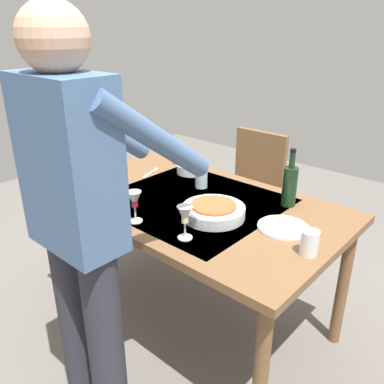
# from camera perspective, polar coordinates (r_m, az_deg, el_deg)

# --- Properties ---
(ground_plane) EXTENTS (6.00, 6.00, 0.00)m
(ground_plane) POSITION_cam_1_polar(r_m,az_deg,el_deg) (2.49, -0.00, -17.53)
(ground_plane) COLOR #66605B
(dining_table) EXTENTS (1.54, 0.92, 0.77)m
(dining_table) POSITION_cam_1_polar(r_m,az_deg,el_deg) (2.11, -0.00, -3.16)
(dining_table) COLOR brown
(dining_table) RESTS_ON ground_plane
(chair_near) EXTENTS (0.40, 0.40, 0.91)m
(chair_near) POSITION_cam_1_polar(r_m,az_deg,el_deg) (2.89, 8.40, 0.65)
(chair_near) COLOR #523019
(chair_near) RESTS_ON ground_plane
(person_server) EXTENTS (0.42, 0.61, 1.69)m
(person_server) POSITION_cam_1_polar(r_m,az_deg,el_deg) (1.49, -15.52, -4.03)
(person_server) COLOR #2D2D38
(person_server) RESTS_ON ground_plane
(wine_bottle) EXTENTS (0.07, 0.07, 0.30)m
(wine_bottle) POSITION_cam_1_polar(r_m,az_deg,el_deg) (2.04, 13.77, 1.00)
(wine_bottle) COLOR black
(wine_bottle) RESTS_ON dining_table
(wine_glass_left) EXTENTS (0.07, 0.07, 0.15)m
(wine_glass_left) POSITION_cam_1_polar(r_m,az_deg,el_deg) (1.68, -1.02, -3.51)
(wine_glass_left) COLOR white
(wine_glass_left) RESTS_ON dining_table
(wine_glass_right) EXTENTS (0.07, 0.07, 0.15)m
(wine_glass_right) POSITION_cam_1_polar(r_m,az_deg,el_deg) (1.84, -8.20, -1.29)
(wine_glass_right) COLOR white
(wine_glass_right) RESTS_ON dining_table
(water_cup_near_left) EXTENTS (0.07, 0.07, 0.10)m
(water_cup_near_left) POSITION_cam_1_polar(r_m,az_deg,el_deg) (2.23, 1.34, 1.90)
(water_cup_near_left) COLOR silver
(water_cup_near_left) RESTS_ON dining_table
(water_cup_near_right) EXTENTS (0.07, 0.07, 0.10)m
(water_cup_near_right) POSITION_cam_1_polar(r_m,az_deg,el_deg) (1.66, 16.41, -6.95)
(water_cup_near_right) COLOR silver
(water_cup_near_right) RESTS_ON dining_table
(water_cup_far_left) EXTENTS (0.07, 0.07, 0.10)m
(water_cup_far_left) POSITION_cam_1_polar(r_m,az_deg,el_deg) (2.59, -1.76, 5.01)
(water_cup_far_left) COLOR silver
(water_cup_far_left) RESTS_ON dining_table
(serving_bowl_pasta) EXTENTS (0.30, 0.30, 0.07)m
(serving_bowl_pasta) POSITION_cam_1_polar(r_m,az_deg,el_deg) (1.89, 3.08, -2.69)
(serving_bowl_pasta) COLOR silver
(serving_bowl_pasta) RESTS_ON dining_table
(side_bowl_salad) EXTENTS (0.18, 0.18, 0.07)m
(side_bowl_salad) POSITION_cam_1_polar(r_m,az_deg,el_deg) (2.45, -0.08, 3.51)
(side_bowl_salad) COLOR silver
(side_bowl_salad) RESTS_ON dining_table
(dinner_plate_near) EXTENTS (0.23, 0.23, 0.01)m
(dinner_plate_near) POSITION_cam_1_polar(r_m,az_deg,el_deg) (1.85, 12.86, -4.93)
(dinner_plate_near) COLOR silver
(dinner_plate_near) RESTS_ON dining_table
(dinner_plate_far) EXTENTS (0.23, 0.23, 0.01)m
(dinner_plate_far) POSITION_cam_1_polar(r_m,az_deg,el_deg) (2.29, -12.88, 0.67)
(dinner_plate_far) COLOR silver
(dinner_plate_far) RESTS_ON dining_table
(table_fork) EXTENTS (0.07, 0.18, 0.00)m
(table_fork) POSITION_cam_1_polar(r_m,az_deg,el_deg) (2.47, -5.91, 2.77)
(table_fork) COLOR silver
(table_fork) RESTS_ON dining_table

